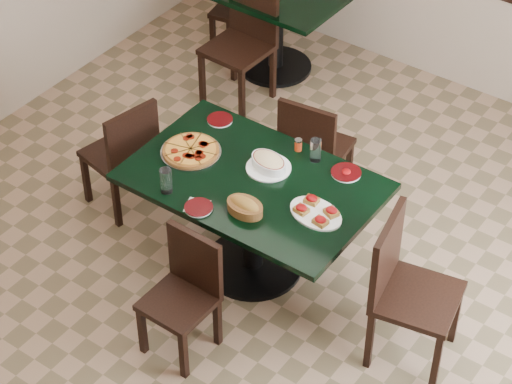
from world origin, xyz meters
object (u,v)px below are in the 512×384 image
Objects in this scene: chair_near at (186,288)px; lasagna_casserole at (269,163)px; back_chair_left at (245,6)px; chair_left at (125,152)px; bread_basket at (245,206)px; chair_far at (312,146)px; back_chair_near at (245,35)px; back_table at (276,13)px; bruschetta_platter at (316,211)px; main_table at (253,202)px; pepperoni_pizza at (191,151)px; chair_right at (403,283)px.

chair_near is 0.95m from lasagna_casserole.
lasagna_casserole is at bearing 29.22° from back_chair_left.
chair_left is 3.60× the size of bread_basket.
back_chair_near is at bearing -42.24° from chair_far.
chair_left is 3.11× the size of lasagna_casserole.
chair_far is 1.51m from chair_near.
back_chair_left reaches higher than back_table.
bruschetta_platter is (1.69, -1.61, 0.22)m from back_chair_near.
chair_near is (0.05, -0.74, -0.12)m from main_table.
chair_left is (0.17, -2.04, -0.03)m from back_table.
bread_basket reaches higher than back_chair_left.
back_table is 3.04m from chair_near.
chair_far is 1.09m from bread_basket.
chair_near reaches higher than main_table.
lasagna_casserole reaches higher than bruschetta_platter.
bruschetta_platter reaches higher than main_table.
chair_left is at bearing -158.75° from lasagna_casserole.
bruschetta_platter is at bearing -41.43° from back_chair_near.
chair_left is 2.28× the size of pepperoni_pizza.
pepperoni_pizza is at bearing -149.68° from lasagna_casserole.
back_chair_near is 2.54× the size of pepperoni_pizza.
pepperoni_pizza is at bearing 77.11° from chair_right.
lasagna_casserole is (-1.09, 0.21, 0.23)m from chair_right.
chair_right reaches higher than bruschetta_platter.
chair_far reaches higher than pepperoni_pizza.
back_chair_left is at bearing -154.28° from chair_left.
chair_right is at bearing -33.05° from back_chair_near.
main_table is 0.37m from bread_basket.
chair_far reaches higher than chair_left.
bruschetta_platter is at bearing 33.94° from back_chair_left.
chair_left is 1.56m from bruschetta_platter.
chair_near is at bearing -86.45° from main_table.
chair_far is at bearing 61.71° from pepperoni_pizza.
bread_basket is 0.42m from bruschetta_platter.
back_chair_left is at bearing 126.92° from main_table.
chair_right reaches higher than chair_near.
chair_far reaches higher than lasagna_casserole.
chair_right is at bearing 14.42° from bread_basket.
back_chair_near is at bearing 43.77° from chair_right.
bread_basket is (1.18, -0.25, 0.29)m from chair_left.
chair_near is 0.59m from bread_basket.
chair_right is 1.60m from pepperoni_pizza.
main_table is 6.24× the size of bread_basket.
back_table is 4.54× the size of bread_basket.
chair_near reaches higher than bruschetta_platter.
bread_basket is at bearing -63.58° from main_table.
chair_near is 3.27m from back_chair_left.
lasagna_casserole reaches higher than back_table.
chair_right is 0.66m from bruschetta_platter.
bruschetta_platter is (0.36, 0.22, -0.02)m from bread_basket.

